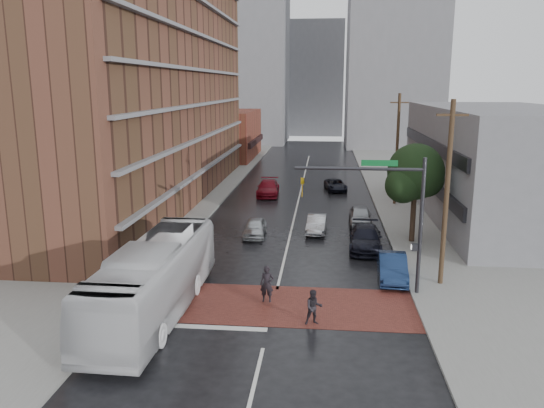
% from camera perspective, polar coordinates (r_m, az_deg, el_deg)
% --- Properties ---
extents(ground, '(160.00, 160.00, 0.00)m').
position_cam_1_polar(ground, '(26.37, 0.04, -11.22)').
color(ground, black).
rests_on(ground, ground).
extents(crosswalk, '(14.00, 5.00, 0.02)m').
position_cam_1_polar(crosswalk, '(26.82, 0.15, -10.77)').
color(crosswalk, brown).
rests_on(crosswalk, ground).
extents(sidewalk_west, '(9.00, 90.00, 0.15)m').
position_cam_1_polar(sidewalk_west, '(52.01, -9.90, 0.71)').
color(sidewalk_west, gray).
rests_on(sidewalk_west, ground).
extents(sidewalk_east, '(9.00, 90.00, 0.15)m').
position_cam_1_polar(sidewalk_east, '(50.95, 15.88, 0.16)').
color(sidewalk_east, gray).
rests_on(sidewalk_east, ground).
extents(apartment_block, '(10.00, 44.00, 28.00)m').
position_cam_1_polar(apartment_block, '(50.82, -13.66, 16.07)').
color(apartment_block, brown).
rests_on(apartment_block, ground).
extents(storefront_west, '(8.00, 16.00, 7.00)m').
position_cam_1_polar(storefront_west, '(79.63, -4.77, 7.44)').
color(storefront_west, brown).
rests_on(storefront_west, ground).
extents(building_east, '(11.00, 26.00, 9.00)m').
position_cam_1_polar(building_east, '(46.62, 23.34, 4.01)').
color(building_east, gray).
rests_on(building_east, ground).
extents(distant_tower_west, '(18.00, 16.00, 32.00)m').
position_cam_1_polar(distant_tower_west, '(103.44, -3.55, 15.58)').
color(distant_tower_west, gray).
rests_on(distant_tower_west, ground).
extents(distant_tower_east, '(16.00, 14.00, 36.00)m').
position_cam_1_polar(distant_tower_east, '(96.97, 13.12, 16.67)').
color(distant_tower_east, gray).
rests_on(distant_tower_east, ground).
extents(distant_tower_center, '(12.00, 10.00, 24.00)m').
position_cam_1_polar(distant_tower_center, '(119.02, 4.67, 13.25)').
color(distant_tower_center, gray).
rests_on(distant_tower_center, ground).
extents(street_tree, '(4.20, 4.10, 6.90)m').
position_cam_1_polar(street_tree, '(37.03, 15.19, 2.98)').
color(street_tree, '#332319').
rests_on(street_tree, ground).
extents(signal_mast, '(6.50, 0.30, 7.20)m').
position_cam_1_polar(signal_mast, '(27.37, 12.85, -0.20)').
color(signal_mast, '#2D2D33').
rests_on(signal_mast, ground).
extents(utility_pole_near, '(1.60, 0.26, 10.00)m').
position_cam_1_polar(utility_pole_near, '(29.25, 18.28, 1.10)').
color(utility_pole_near, '#473321').
rests_on(utility_pole_near, ground).
extents(utility_pole_far, '(1.60, 0.26, 10.00)m').
position_cam_1_polar(utility_pole_far, '(48.74, 13.30, 5.80)').
color(utility_pole_far, '#473321').
rests_on(utility_pole_far, ground).
extents(transit_bus, '(3.14, 12.57, 3.49)m').
position_cam_1_polar(transit_bus, '(25.89, -12.50, -7.83)').
color(transit_bus, silver).
rests_on(transit_bus, ground).
extents(pedestrian_a, '(0.70, 0.47, 1.88)m').
position_cam_1_polar(pedestrian_a, '(26.84, -0.55, -8.61)').
color(pedestrian_a, black).
rests_on(pedestrian_a, ground).
extents(pedestrian_b, '(0.92, 0.79, 1.66)m').
position_cam_1_polar(pedestrian_b, '(24.56, 4.52, -11.02)').
color(pedestrian_b, black).
rests_on(pedestrian_b, ground).
extents(car_travel_a, '(1.60, 3.81, 1.29)m').
position_cam_1_polar(car_travel_a, '(38.27, -1.86, -2.54)').
color(car_travel_a, '#AFB3B7').
rests_on(car_travel_a, ground).
extents(car_travel_b, '(1.57, 3.96, 1.28)m').
position_cam_1_polar(car_travel_b, '(39.39, 4.83, -2.15)').
color(car_travel_b, '#B6B9BF').
rests_on(car_travel_b, ground).
extents(car_travel_c, '(2.28, 5.20, 1.49)m').
position_cam_1_polar(car_travel_c, '(52.42, -0.42, 1.74)').
color(car_travel_c, maroon).
rests_on(car_travel_c, ground).
extents(suv_travel, '(2.57, 4.49, 1.18)m').
position_cam_1_polar(suv_travel, '(55.27, 6.85, 2.05)').
color(suv_travel, black).
rests_on(suv_travel, ground).
extents(car_parked_near, '(1.75, 4.42, 1.43)m').
position_cam_1_polar(car_parked_near, '(30.61, 12.83, -6.66)').
color(car_parked_near, '#16294F').
rests_on(car_parked_near, ground).
extents(car_parked_mid, '(2.40, 5.28, 1.50)m').
position_cam_1_polar(car_parked_mid, '(35.80, 10.02, -3.64)').
color(car_parked_mid, black).
rests_on(car_parked_mid, ground).
extents(car_parked_far, '(1.81, 4.32, 1.46)m').
position_cam_1_polar(car_parked_far, '(41.89, 9.46, -1.25)').
color(car_parked_far, '#939699').
rests_on(car_parked_far, ground).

